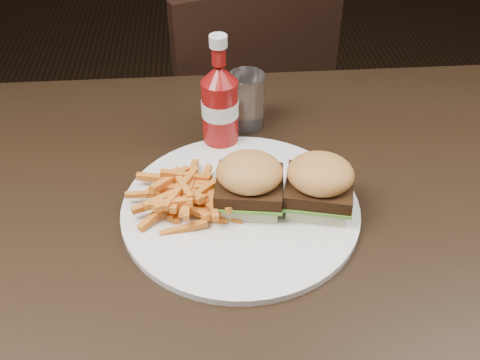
{
  "coord_description": "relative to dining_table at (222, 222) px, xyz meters",
  "views": [
    {
      "loc": [
        -0.02,
        -0.59,
        1.3
      ],
      "look_at": [
        0.03,
        0.01,
        0.8
      ],
      "focal_mm": 42.0,
      "sensor_mm": 36.0,
      "label": 1
    }
  ],
  "objects": [
    {
      "name": "sandwich_half_a",
      "position": [
        0.04,
        0.0,
        0.04
      ],
      "size": [
        0.09,
        0.09,
        0.02
      ],
      "primitive_type": "cube",
      "rotation": [
        0.0,
        0.0,
        -0.15
      ],
      "color": "beige",
      "rests_on": "plate"
    },
    {
      "name": "ketchup_bottle",
      "position": [
        0.01,
        0.17,
        0.08
      ],
      "size": [
        0.07,
        0.07,
        0.12
      ],
      "primitive_type": "cylinder",
      "rotation": [
        0.0,
        0.0,
        0.14
      ],
      "color": "maroon",
      "rests_on": "dining_table"
    },
    {
      "name": "dining_table",
      "position": [
        0.0,
        0.0,
        0.0
      ],
      "size": [
        1.2,
        0.8,
        0.04
      ],
      "primitive_type": "cube",
      "color": "black",
      "rests_on": "ground"
    },
    {
      "name": "fries_pile",
      "position": [
        -0.05,
        0.01,
        0.05
      ],
      "size": [
        0.14,
        0.14,
        0.05
      ],
      "primitive_type": null,
      "rotation": [
        0.0,
        0.0,
        -0.23
      ],
      "color": "orange",
      "rests_on": "plate"
    },
    {
      "name": "tumbler",
      "position": [
        0.05,
        0.21,
        0.08
      ],
      "size": [
        0.07,
        0.07,
        0.09
      ],
      "primitive_type": "cylinder",
      "rotation": [
        0.0,
        0.0,
        0.28
      ],
      "color": "white",
      "rests_on": "dining_table"
    },
    {
      "name": "sandwich_half_b",
      "position": [
        0.14,
        -0.01,
        0.04
      ],
      "size": [
        0.1,
        0.09,
        0.02
      ],
      "primitive_type": "cube",
      "rotation": [
        0.0,
        0.0,
        -0.24
      ],
      "color": "beige",
      "rests_on": "plate"
    },
    {
      "name": "plate",
      "position": [
        0.03,
        0.0,
        0.03
      ],
      "size": [
        0.34,
        0.34,
        0.01
      ],
      "primitive_type": "cylinder",
      "color": "white",
      "rests_on": "dining_table"
    },
    {
      "name": "chair_far",
      "position": [
        0.04,
        0.7,
        -0.3
      ],
      "size": [
        0.54,
        0.54,
        0.04
      ],
      "primitive_type": "cube",
      "rotation": [
        0.0,
        0.0,
        3.52
      ],
      "color": "black",
      "rests_on": "ground"
    }
  ]
}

